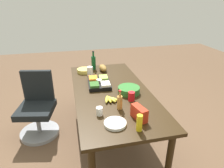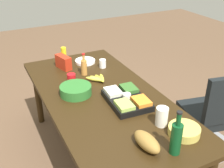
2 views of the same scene
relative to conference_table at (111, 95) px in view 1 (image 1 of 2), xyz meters
The scene contains 16 objects.
ground_plane 0.67m from the conference_table, ahead, with size 10.00×10.00×0.00m, color brown.
conference_table is the anchor object (origin of this frame).
office_chair 1.12m from the conference_table, 107.61° to the right, with size 0.57×0.57×0.93m.
chip_bag_red 0.74m from the conference_table, 10.08° to the left, with size 0.20×0.08×0.14m, color #B62B17.
veggie_tray 0.26m from the conference_table, 145.64° to the right, with size 0.44×0.33×0.09m.
salad_bowl 0.27m from the conference_table, 56.51° to the left, with size 0.28×0.28×0.08m, color #2B6A29.
bread_loaf 0.75m from the conference_table, behind, with size 0.24×0.11×0.10m, color olive.
wine_bottle 0.89m from the conference_table, behind, with size 0.08×0.08×0.31m.
paper_plate_stack 0.77m from the conference_table, ahead, with size 0.22×0.22×0.03m, color white.
dressing_bottle 0.50m from the conference_table, ahead, with size 0.07×0.07×0.23m.
paper_cup 0.62m from the conference_table, 24.59° to the right, with size 0.07×0.07×0.09m, color white.
banana_bunch 0.31m from the conference_table, 15.25° to the right, with size 0.18×0.19×0.04m.
red_solo_cup 0.39m from the conference_table, 27.90° to the left, with size 0.08×0.08×0.11m, color red.
mayo_jar 0.63m from the conference_table, 160.01° to the right, with size 0.09×0.09×0.15m, color white.
mustard_bottle 0.91m from the conference_table, ahead, with size 0.06×0.06×0.17m, color yellow.
chip_bowl 0.80m from the conference_table, 158.81° to the right, with size 0.22×0.22×0.06m, color #CEB950.
Camera 1 is at (2.30, -0.52, 1.91)m, focal length 31.69 mm.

